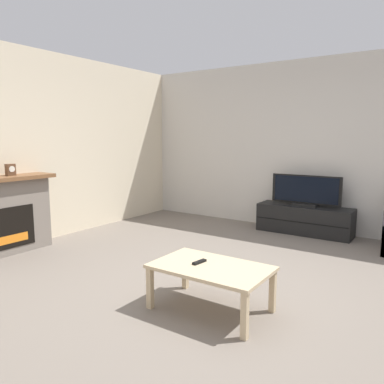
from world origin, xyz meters
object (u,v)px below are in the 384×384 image
Objects in this scene: fireplace at (3,215)px; mantel_clock at (10,170)px; tv at (306,192)px; remote at (199,262)px; coffee_table at (211,271)px; tv_stand at (304,220)px.

mantel_clock is (0.02, 0.13, 0.57)m from fireplace.
tv is 3.06m from remote.
coffee_table is (0.15, -3.05, -0.30)m from tv.
fireplace is 8.32× the size of remote.
mantel_clock is 2.96m from remote.
tv_stand is 1.44× the size of coffee_table.
coffee_table is at bearing -87.13° from tv.
tv_stand is at bearing 90.00° from tv.
tv_stand is at bearing 99.02° from remote.
mantel_clock reaches higher than tv_stand.
fireplace reaches higher than tv.
tv_stand reaches higher than remote.
tv_stand is 9.28× the size of remote.
mantel_clock is 0.15× the size of coffee_table.
coffee_table is 6.45× the size of remote.
fireplace is at bearing -131.97° from tv_stand.
coffee_table is at bearing -0.00° from mantel_clock.
tv_stand reaches higher than coffee_table.
fireplace is 1.20× the size of tv.
fireplace reaches higher than coffee_table.
tv is 6.91× the size of remote.
tv_stand is at bearing 48.03° from fireplace.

